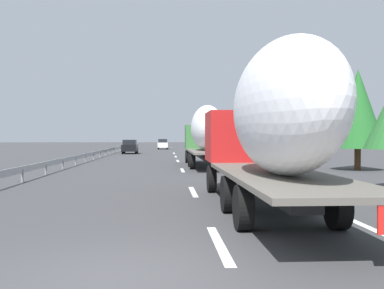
{
  "coord_description": "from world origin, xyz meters",
  "views": [
    {
      "loc": [
        -6.68,
        -0.74,
        2.13
      ],
      "look_at": [
        23.32,
        -2.53,
        1.61
      ],
      "focal_mm": 41.23,
      "sensor_mm": 36.0,
      "label": 1
    }
  ],
  "objects_px": {
    "car_black_suv": "(130,147)",
    "car_white_van": "(163,144)",
    "truck_trailing": "(271,123)",
    "truck_lead": "(206,133)",
    "road_sign": "(215,135)"
  },
  "relations": [
    {
      "from": "truck_lead",
      "to": "truck_trailing",
      "type": "xyz_separation_m",
      "value": [
        -19.73,
        0.0,
        0.09
      ]
    },
    {
      "from": "truck_lead",
      "to": "car_black_suv",
      "type": "distance_m",
      "value": 25.69
    },
    {
      "from": "truck_lead",
      "to": "road_sign",
      "type": "height_order",
      "value": "truck_lead"
    },
    {
      "from": "truck_trailing",
      "to": "car_black_suv",
      "type": "distance_m",
      "value": 44.93
    },
    {
      "from": "car_black_suv",
      "to": "road_sign",
      "type": "distance_m",
      "value": 11.0
    },
    {
      "from": "car_black_suv",
      "to": "road_sign",
      "type": "xyz_separation_m",
      "value": [
        -2.94,
        -10.5,
        1.46
      ]
    },
    {
      "from": "car_white_van",
      "to": "road_sign",
      "type": "xyz_separation_m",
      "value": [
        -23.67,
        -6.49,
        1.46
      ]
    },
    {
      "from": "car_black_suv",
      "to": "car_white_van",
      "type": "height_order",
      "value": "car_black_suv"
    },
    {
      "from": "car_black_suv",
      "to": "car_white_van",
      "type": "distance_m",
      "value": 21.11
    },
    {
      "from": "truck_trailing",
      "to": "car_black_suv",
      "type": "relative_size",
      "value": 3.1
    },
    {
      "from": "truck_trailing",
      "to": "car_white_van",
      "type": "xyz_separation_m",
      "value": [
        65.02,
        3.39,
        -1.62
      ]
    },
    {
      "from": "car_black_suv",
      "to": "truck_lead",
      "type": "bearing_deg",
      "value": -163.24
    },
    {
      "from": "truck_trailing",
      "to": "car_white_van",
      "type": "relative_size",
      "value": 2.66
    },
    {
      "from": "road_sign",
      "to": "truck_trailing",
      "type": "bearing_deg",
      "value": 175.71
    },
    {
      "from": "truck_trailing",
      "to": "truck_lead",
      "type": "bearing_deg",
      "value": -0.0
    }
  ]
}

